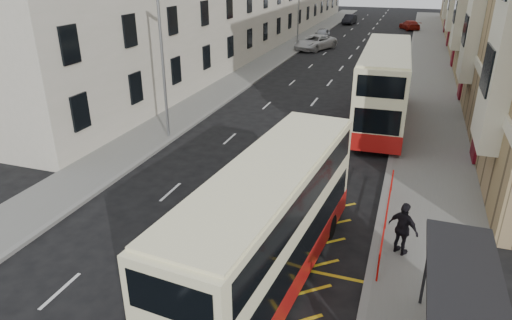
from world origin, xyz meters
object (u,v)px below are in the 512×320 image
at_px(car_red, 410,25).
at_px(pedestrian_far, 403,229).
at_px(street_lamp_near, 163,57).
at_px(street_lamp_far, 299,8).
at_px(white_van, 315,42).
at_px(double_decker_front, 269,226).
at_px(bus_shelter, 467,306).
at_px(car_silver, 322,34).
at_px(car_dark, 350,19).
at_px(double_decker_rear, 383,86).

bearing_deg(car_red, pedestrian_far, 70.30).
bearing_deg(street_lamp_near, street_lamp_far, 90.00).
distance_m(street_lamp_near, white_van, 31.35).
height_order(double_decker_front, white_van, double_decker_front).
height_order(bus_shelter, street_lamp_near, street_lamp_near).
relative_size(car_silver, car_dark, 0.95).
bearing_deg(street_lamp_far, street_lamp_near, -90.00).
height_order(car_dark, car_red, car_dark).
distance_m(bus_shelter, car_silver, 52.40).
bearing_deg(street_lamp_far, double_decker_rear, -64.33).
relative_size(double_decker_rear, car_red, 2.53).
distance_m(bus_shelter, pedestrian_far, 5.04).
relative_size(double_decker_front, double_decker_rear, 0.88).
xyz_separation_m(street_lamp_far, pedestrian_far, (13.21, -37.69, -3.52)).
height_order(bus_shelter, car_red, bus_shelter).
distance_m(pedestrian_far, car_red, 59.83).
bearing_deg(car_red, car_dark, -43.93).
bearing_deg(bus_shelter, street_lamp_far, 109.12).
bearing_deg(double_decker_front, car_silver, 104.58).
bearing_deg(car_silver, street_lamp_near, -95.14).
height_order(white_van, car_red, white_van).
bearing_deg(bus_shelter, car_dark, 100.45).
xyz_separation_m(street_lamp_near, car_silver, (1.15, 38.21, -3.90)).
bearing_deg(car_red, double_decker_front, 66.69).
bearing_deg(double_decker_front, car_red, 93.01).
xyz_separation_m(car_dark, car_red, (9.49, -3.96, -0.06)).
bearing_deg(double_decker_rear, pedestrian_far, -84.17).
distance_m(street_lamp_near, car_dark, 56.25).
xyz_separation_m(pedestrian_far, car_red, (-1.66, 59.81, -0.43)).
xyz_separation_m(double_decker_rear, car_dark, (-9.19, 49.50, -1.66)).
bearing_deg(white_van, double_decker_front, -57.91).
bearing_deg(white_van, street_lamp_far, -127.33).
bearing_deg(street_lamp_far, car_silver, 82.02).
xyz_separation_m(bus_shelter, double_decker_rear, (-3.44, 18.97, 0.27)).
bearing_deg(bus_shelter, double_decker_rear, 100.27).
distance_m(bus_shelter, car_dark, 69.64).
distance_m(bus_shelter, white_van, 45.35).
relative_size(street_lamp_near, double_decker_rear, 0.67).
distance_m(street_lamp_near, car_silver, 38.42).
relative_size(bus_shelter, street_lamp_far, 0.53).
bearing_deg(car_dark, street_lamp_far, -90.18).
bearing_deg(bus_shelter, white_van, 106.55).
bearing_deg(double_decker_front, pedestrian_far, 41.04).
relative_size(street_lamp_far, car_silver, 1.86).
relative_size(street_lamp_near, street_lamp_far, 1.00).
relative_size(double_decker_front, car_dark, 2.31).
distance_m(white_van, car_dark, 25.01).
bearing_deg(pedestrian_far, bus_shelter, 139.43).
bearing_deg(car_silver, double_decker_front, -83.86).
height_order(pedestrian_far, car_red, pedestrian_far).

